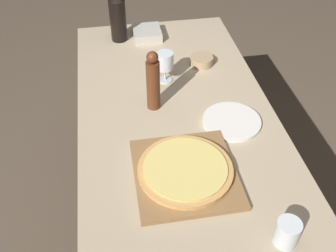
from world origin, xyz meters
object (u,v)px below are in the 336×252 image
object	(u,v)px
pepper_mill	(153,82)
wine_glass	(165,62)
pizza	(185,169)
wine_bottle	(118,16)
small_bowl	(201,61)

from	to	relation	value
pepper_mill	wine_glass	world-z (taller)	pepper_mill
pizza	wine_bottle	distance (m)	1.01
wine_bottle	wine_glass	size ratio (longest dim) A/B	2.34
wine_bottle	small_bowl	size ratio (longest dim) A/B	3.07
pizza	pepper_mill	distance (m)	0.41
pepper_mill	wine_glass	bearing A→B (deg)	66.52
wine_bottle	small_bowl	bearing A→B (deg)	-39.69
pizza	pepper_mill	size ratio (longest dim) A/B	1.25
wine_bottle	pepper_mill	world-z (taller)	wine_bottle
pizza	wine_glass	size ratio (longest dim) A/B	2.31
pepper_mill	wine_bottle	bearing A→B (deg)	99.41
pizza	wine_glass	world-z (taller)	wine_glass
wine_bottle	pepper_mill	size ratio (longest dim) A/B	1.27
pizza	wine_bottle	world-z (taller)	wine_bottle
wine_bottle	pepper_mill	xyz separation A→B (m)	(0.10, -0.60, -0.01)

